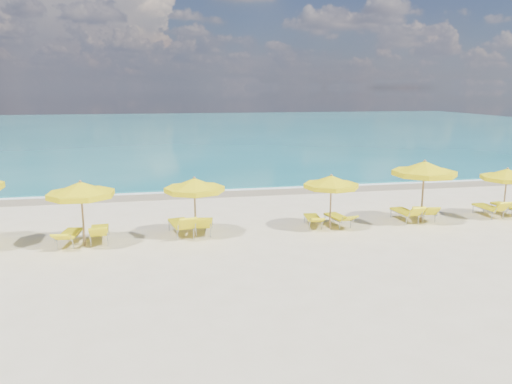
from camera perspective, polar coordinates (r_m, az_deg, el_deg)
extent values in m
plane|color=beige|center=(18.92, 0.89, -4.48)|extent=(120.00, 120.00, 0.00)
cube|color=#156E76|center=(66.07, -7.99, 7.10)|extent=(120.00, 80.00, 0.30)
cube|color=tan|center=(25.98, -2.55, 0.02)|extent=(120.00, 2.60, 0.01)
cube|color=white|center=(26.76, -2.81, 0.37)|extent=(120.00, 1.20, 0.03)
cube|color=white|center=(35.21, -14.70, 2.77)|extent=(14.00, 0.36, 0.05)
cube|color=white|center=(43.72, 4.52, 4.81)|extent=(18.00, 0.30, 0.05)
cylinder|color=#9C784E|center=(17.88, -19.20, -2.47)|extent=(0.07, 0.07, 2.19)
cone|color=#FFEB0D|center=(17.69, -19.40, 0.42)|extent=(2.85, 2.85, 0.44)
cylinder|color=#FFEB0D|center=(17.73, -19.35, -0.26)|extent=(2.88, 2.88, 0.18)
sphere|color=#9C784E|center=(17.65, -19.45, 1.14)|extent=(0.10, 0.10, 0.10)
cylinder|color=#9C784E|center=(18.14, -6.98, -1.82)|extent=(0.07, 0.07, 2.11)
cone|color=#FFEB0D|center=(17.95, -7.06, 0.94)|extent=(2.22, 2.22, 0.42)
cylinder|color=#FFEB0D|center=(17.99, -7.04, 0.29)|extent=(2.24, 2.24, 0.17)
sphere|color=#9C784E|center=(17.91, -7.07, 1.62)|extent=(0.09, 0.09, 0.09)
cylinder|color=#9C784E|center=(19.21, 8.52, -1.22)|extent=(0.06, 0.06, 2.04)
cone|color=#FFEB0D|center=(19.03, 8.60, 1.29)|extent=(2.41, 2.41, 0.41)
cylinder|color=#FFEB0D|center=(19.07, 8.58, 0.70)|extent=(2.43, 2.43, 0.16)
sphere|color=#9C784E|center=(19.00, 8.62, 1.91)|extent=(0.09, 0.09, 0.09)
cylinder|color=#9C784E|center=(20.91, 18.52, -0.07)|extent=(0.08, 0.08, 2.44)
cone|color=#FFEB0D|center=(20.73, 18.70, 2.70)|extent=(3.24, 3.24, 0.49)
cylinder|color=#FFEB0D|center=(20.77, 18.66, 2.05)|extent=(3.26, 3.26, 0.20)
sphere|color=#9C784E|center=(20.69, 18.75, 3.38)|extent=(0.11, 0.11, 0.11)
cylinder|color=#9C784E|center=(23.11, 26.58, -0.16)|extent=(0.06, 0.06, 2.02)
cone|color=#FFEB0D|center=(22.97, 26.77, 1.91)|extent=(2.10, 2.10, 0.40)
cylinder|color=#FFEB0D|center=(23.00, 26.73, 1.42)|extent=(2.12, 2.12, 0.16)
sphere|color=#9C784E|center=(22.94, 26.82, 2.41)|extent=(0.09, 0.09, 0.09)
cube|color=#FFF00F|center=(18.49, -20.45, -4.45)|extent=(0.74, 1.33, 0.08)
cube|color=#FFF00F|center=(17.64, -21.33, -4.80)|extent=(0.64, 0.64, 0.35)
cube|color=#FFF00F|center=(18.51, -17.45, -4.17)|extent=(0.68, 1.37, 0.08)
cube|color=#FFF00F|center=(17.58, -17.59, -4.38)|extent=(0.63, 0.59, 0.43)
cube|color=#FFF00F|center=(18.58, -8.62, -3.58)|extent=(0.90, 1.53, 0.09)
cube|color=#FFF00F|center=(17.62, -7.90, -3.61)|extent=(0.73, 0.66, 0.53)
cube|color=#FFF00F|center=(18.77, -5.93, -3.51)|extent=(0.76, 1.34, 0.08)
cube|color=#FFF00F|center=(17.91, -6.11, -3.56)|extent=(0.63, 0.55, 0.48)
cube|color=#FFF00F|center=(19.65, 6.49, -2.92)|extent=(0.64, 1.20, 0.07)
cube|color=#FFF00F|center=(18.85, 6.99, -3.22)|extent=(0.57, 0.58, 0.28)
cube|color=#FFF00F|center=(19.88, 9.25, -2.79)|extent=(0.75, 1.27, 0.07)
cube|color=#FFF00F|center=(19.16, 10.58, -3.00)|extent=(0.63, 0.63, 0.31)
cube|color=#FFF00F|center=(21.19, 16.55, -2.14)|extent=(0.65, 1.33, 0.08)
cube|color=#FFF00F|center=(20.42, 17.84, -2.14)|extent=(0.61, 0.54, 0.47)
cube|color=#FFF00F|center=(21.71, 18.62, -2.02)|extent=(0.70, 1.26, 0.07)
cube|color=#FFF00F|center=(20.94, 19.45, -2.06)|extent=(0.60, 0.55, 0.42)
cube|color=#FFF00F|center=(23.21, 24.92, -1.58)|extent=(0.64, 1.32, 0.08)
cube|color=#FFF00F|center=(22.52, 26.33, -1.52)|extent=(0.60, 0.51, 0.48)
cube|color=#FFF00F|center=(24.00, 26.63, -1.37)|extent=(0.70, 1.28, 0.07)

